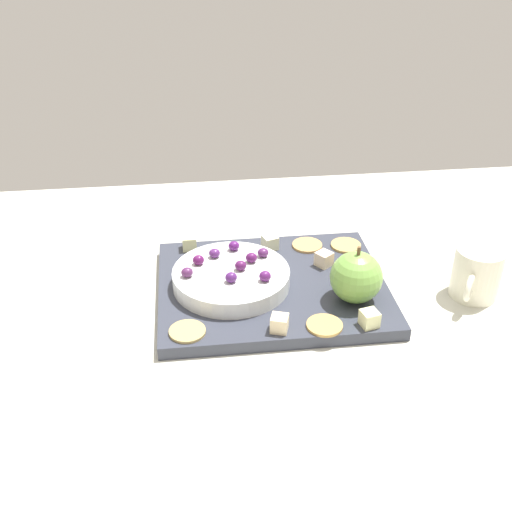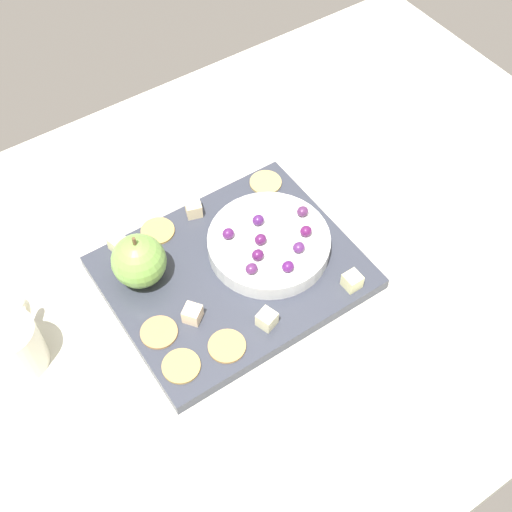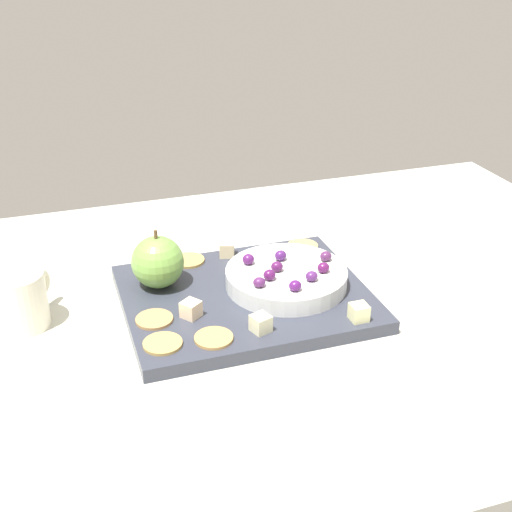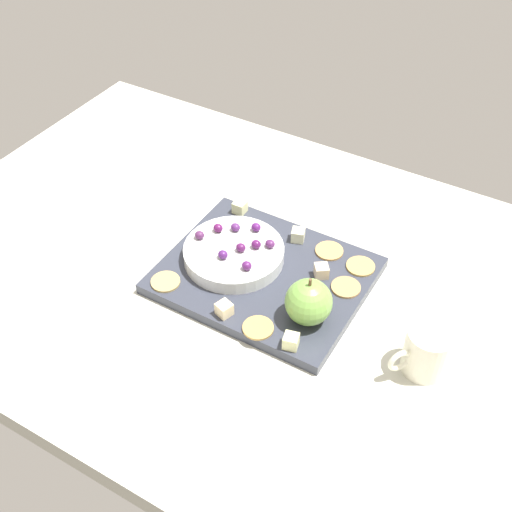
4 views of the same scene
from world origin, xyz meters
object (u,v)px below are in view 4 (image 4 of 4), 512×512
Objects in this scene: serving_dish at (233,255)px; cheese_cube_1 at (224,309)px; cheese_cube_4 at (240,207)px; grape_3 at (256,227)px; cracker_4 at (346,287)px; grape_4 at (247,266)px; cup at (427,351)px; grape_6 at (223,255)px; grape_2 at (256,244)px; cracker_0 at (165,282)px; grape_1 at (241,247)px; cracker_3 at (361,266)px; grape_0 at (235,227)px; apple_whole at (309,302)px; cheese_cube_2 at (296,234)px; cheese_cube_0 at (291,341)px; cracker_1 at (329,251)px; platter at (263,277)px; grape_7 at (199,235)px; grape_8 at (270,244)px; cheese_cube_3 at (321,271)px; grape_5 at (218,228)px; cracker_2 at (258,328)px.

serving_dish reaches higher than cheese_cube_1.
grape_3 reaches higher than cheese_cube_4.
grape_4 is (14.98, 6.63, 3.10)cm from cracker_4.
cup reaches higher than grape_3.
cracker_4 is 2.87× the size of grape_6.
grape_2 is 1.00× the size of grape_6.
grape_1 reaches higher than cracker_0.
cracker_3 is 19.18cm from grape_3.
grape_2 is (-5.37, 2.05, 0.05)cm from grape_0.
apple_whole is 3.34× the size of cheese_cube_2.
cracker_1 is at bearing -79.23° from cheese_cube_0.
cracker_0 is 2.87× the size of grape_1.
grape_0 is 1.00× the size of grape_6.
grape_1 is at bearing -7.04° from platter.
cheese_cube_1 is 31.29cm from cup.
cheese_cube_2 is 17.07cm from grape_7.
grape_0 reaches higher than cheese_cube_4.
grape_8 reaches higher than cheese_cube_2.
cheese_cube_3 is 14.09cm from grape_3.
apple_whole is at bearing -153.56° from cheese_cube_1.
grape_7 reaches higher than cheese_cube_1.
grape_4 is at bearing -33.86° from cheese_cube_0.
grape_6 and grape_7 have the same top height.
cheese_cube_4 is at bearing -57.48° from grape_1.
platter is at bearing 35.44° from cracker_3.
platter is at bearing 134.96° from cheese_cube_4.
cup is (-18.28, -7.85, 0.85)cm from cheese_cube_0.
apple_whole is at bearing 74.96° from cracker_4.
cheese_cube_2 is at bearing -56.37° from apple_whole.
platter is 19.70× the size of grape_0.
cracker_4 is 24.38cm from grape_5.
cracker_2 is at bearing 121.51° from grape_2.
grape_3 is at bearing -75.72° from cheese_cube_1.
grape_8 is at bearing -0.22° from cracker_4.
cheese_cube_2 is at bearing -144.31° from grape_3.
serving_dish is 10.10× the size of grape_7.
grape_5 is (-2.15, -12.94, 3.07)cm from cracker_0.
cheese_cube_0 is (-11.40, 11.49, 2.07)cm from platter.
cracker_3 is at bearing -154.25° from serving_dish.
grape_3 is at bearing -137.66° from grape_7.
apple_whole is (-17.11, 5.41, 2.45)cm from serving_dish.
grape_8 is at bearing 143.72° from cheese_cube_4.
grape_6 is (11.75, -8.52, 3.08)cm from cracker_2.
grape_3 reaches higher than cheese_cube_1.
grape_5 reaches higher than cracker_2.
cheese_cube_2 is 13.59cm from grape_4.
cracker_1 is 26.55cm from cup.
cheese_cube_4 is (11.90, -11.91, 2.07)cm from platter.
cracker_1 is at bearing -94.81° from cracker_2.
grape_6 is at bearing 129.52° from grape_5.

